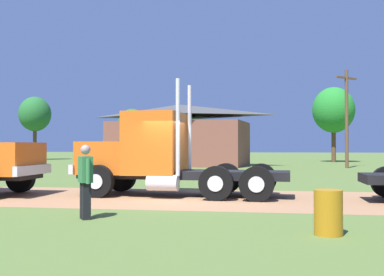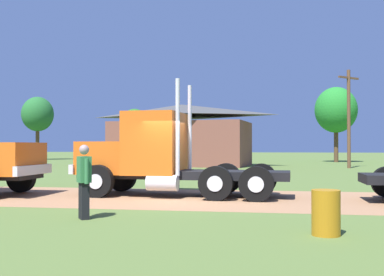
# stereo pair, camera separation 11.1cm
# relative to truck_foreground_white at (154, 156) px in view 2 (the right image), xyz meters

# --- Properties ---
(ground_plane) EXTENTS (200.00, 200.00, 0.00)m
(ground_plane) POSITION_rel_truck_foreground_white_xyz_m (1.13, -0.69, -1.33)
(ground_plane) COLOR #536A2F
(dirt_track) EXTENTS (120.00, 5.81, 0.01)m
(dirt_track) POSITION_rel_truck_foreground_white_xyz_m (1.13, -0.69, -1.33)
(dirt_track) COLOR #9E704B
(dirt_track) RESTS_ON ground_plane
(truck_foreground_white) EXTENTS (7.34, 2.89, 3.87)m
(truck_foreground_white) POSITION_rel_truck_foreground_white_xyz_m (0.00, 0.00, 0.00)
(truck_foreground_white) COLOR black
(truck_foreground_white) RESTS_ON ground_plane
(visitor_standing_near) EXTENTS (0.46, 0.52, 1.73)m
(visitor_standing_near) POSITION_rel_truck_foreground_white_xyz_m (-0.38, -5.25, -0.40)
(visitor_standing_near) COLOR #33723F
(visitor_standing_near) RESTS_ON ground_plane
(steel_barrel) EXTENTS (0.54, 0.54, 0.87)m
(steel_barrel) POSITION_rel_truck_foreground_white_xyz_m (4.93, -6.37, -0.90)
(steel_barrel) COLOR #B27214
(steel_barrel) RESTS_ON ground_plane
(shed_building) EXTENTS (12.41, 7.95, 5.22)m
(shed_building) POSITION_rel_truck_foreground_white_xyz_m (-3.41, 23.34, 1.18)
(shed_building) COLOR brown
(shed_building) RESTS_ON ground_plane
(utility_pole_near) EXTENTS (1.73, 1.57, 7.42)m
(utility_pole_near) POSITION_rel_truck_foreground_white_xyz_m (9.91, 20.75, 2.62)
(utility_pole_near) COLOR brown
(utility_pole_near) RESTS_ON ground_plane
(tree_left) EXTENTS (3.76, 3.76, 7.53)m
(tree_left) POSITION_rel_truck_foreground_white_xyz_m (-23.28, 36.00, 4.08)
(tree_left) COLOR #513823
(tree_left) RESTS_ON ground_plane
(tree_mid) EXTENTS (3.24, 3.24, 5.75)m
(tree_mid) POSITION_rel_truck_foreground_white_xyz_m (-10.63, 33.77, 2.60)
(tree_mid) COLOR #513823
(tree_mid) RESTS_ON ground_plane
(tree_right) EXTENTS (4.26, 4.26, 7.70)m
(tree_right) POSITION_rel_truck_foreground_white_xyz_m (10.79, 33.55, 3.99)
(tree_right) COLOR #513823
(tree_right) RESTS_ON ground_plane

